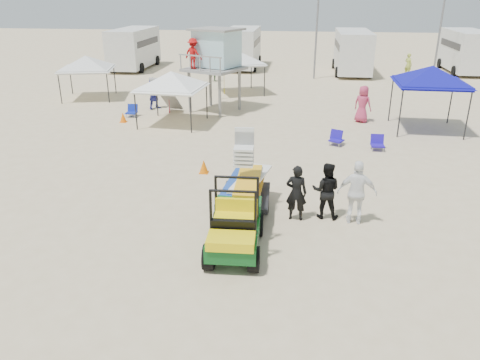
# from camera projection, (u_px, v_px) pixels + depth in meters

# --- Properties ---
(ground) EXTENTS (140.00, 140.00, 0.00)m
(ground) POSITION_uv_depth(u_px,v_px,m) (202.00, 279.00, 10.90)
(ground) COLOR beige
(ground) RESTS_ON ground
(utility_cart) EXTENTS (1.34, 2.49, 1.86)m
(utility_cart) POSITION_uv_depth(u_px,v_px,m) (234.00, 221.00, 11.72)
(utility_cart) COLOR #0B4B19
(utility_cart) RESTS_ON ground
(surf_trailer) EXTENTS (1.47, 2.61, 2.29)m
(surf_trailer) POSITION_uv_depth(u_px,v_px,m) (245.00, 183.00, 13.84)
(surf_trailer) COLOR black
(surf_trailer) RESTS_ON ground
(man_left) EXTENTS (0.64, 0.44, 1.67)m
(man_left) POSITION_uv_depth(u_px,v_px,m) (296.00, 193.00, 13.42)
(man_left) COLOR black
(man_left) RESTS_ON ground
(man_mid) EXTENTS (0.89, 0.73, 1.70)m
(man_mid) POSITION_uv_depth(u_px,v_px,m) (326.00, 191.00, 13.54)
(man_mid) COLOR black
(man_mid) RESTS_ON ground
(man_right) EXTENTS (1.13, 0.54, 1.88)m
(man_right) POSITION_uv_depth(u_px,v_px,m) (357.00, 193.00, 13.18)
(man_right) COLOR white
(man_right) RESTS_ON ground
(lifeguard_tower) EXTENTS (3.52, 3.52, 4.27)m
(lifeguard_tower) POSITION_uv_depth(u_px,v_px,m) (213.00, 52.00, 24.85)
(lifeguard_tower) COLOR gray
(lifeguard_tower) RESTS_ON ground
(canopy_blue) EXTENTS (3.10, 3.10, 3.43)m
(canopy_blue) POSITION_uv_depth(u_px,v_px,m) (433.00, 69.00, 21.37)
(canopy_blue) COLOR black
(canopy_blue) RESTS_ON ground
(canopy_white_a) EXTENTS (3.10, 3.10, 3.00)m
(canopy_white_a) POSITION_uv_depth(u_px,v_px,m) (171.00, 74.00, 22.54)
(canopy_white_a) COLOR black
(canopy_white_a) RESTS_ON ground
(canopy_white_b) EXTENTS (3.49, 3.49, 2.98)m
(canopy_white_b) POSITION_uv_depth(u_px,v_px,m) (86.00, 58.00, 28.05)
(canopy_white_b) COLOR black
(canopy_white_b) RESTS_ON ground
(canopy_white_c) EXTENTS (3.94, 3.94, 3.13)m
(canopy_white_c) POSITION_uv_depth(u_px,v_px,m) (236.00, 52.00, 29.39)
(canopy_white_c) COLOR black
(canopy_white_c) RESTS_ON ground
(umbrella_a) EXTENTS (2.44, 2.47, 1.89)m
(umbrella_a) POSITION_uv_depth(u_px,v_px,m) (168.00, 96.00, 25.08)
(umbrella_a) COLOR #B21328
(umbrella_a) RESTS_ON ground
(umbrella_b) EXTENTS (3.05, 3.05, 1.97)m
(umbrella_b) POSITION_uv_depth(u_px,v_px,m) (225.00, 78.00, 29.82)
(umbrella_b) COLOR gold
(umbrella_b) RESTS_ON ground
(cone_near) EXTENTS (0.34, 0.34, 0.50)m
(cone_near) POSITION_uv_depth(u_px,v_px,m) (204.00, 166.00, 17.09)
(cone_near) COLOR orange
(cone_near) RESTS_ON ground
(cone_far) EXTENTS (0.34, 0.34, 0.50)m
(cone_far) POSITION_uv_depth(u_px,v_px,m) (123.00, 117.00, 23.65)
(cone_far) COLOR orange
(cone_far) RESTS_ON ground
(beach_chair_a) EXTENTS (0.54, 0.58, 0.64)m
(beach_chair_a) POSITION_uv_depth(u_px,v_px,m) (132.00, 111.00, 24.70)
(beach_chair_a) COLOR #0E239D
(beach_chair_a) RESTS_ON ground
(beach_chair_b) EXTENTS (0.54, 0.58, 0.64)m
(beach_chair_b) POSITION_uv_depth(u_px,v_px,m) (377.00, 142.00, 19.56)
(beach_chair_b) COLOR #210FAC
(beach_chair_b) RESTS_ON ground
(beach_chair_c) EXTENTS (0.71, 0.79, 0.64)m
(beach_chair_c) POSITION_uv_depth(u_px,v_px,m) (336.00, 138.00, 20.19)
(beach_chair_c) COLOR #1C0FA5
(beach_chair_c) RESTS_ON ground
(rv_far_left) EXTENTS (2.64, 6.80, 3.25)m
(rv_far_left) POSITION_uv_depth(u_px,v_px,m) (134.00, 47.00, 39.18)
(rv_far_left) COLOR silver
(rv_far_left) RESTS_ON ground
(rv_mid_left) EXTENTS (2.65, 6.50, 3.25)m
(rv_mid_left) POSITION_uv_depth(u_px,v_px,m) (242.00, 46.00, 39.49)
(rv_mid_left) COLOR silver
(rv_mid_left) RESTS_ON ground
(rv_mid_right) EXTENTS (2.64, 7.00, 3.25)m
(rv_mid_right) POSITION_uv_depth(u_px,v_px,m) (353.00, 50.00, 37.03)
(rv_mid_right) COLOR silver
(rv_mid_right) RESTS_ON ground
(rv_far_right) EXTENTS (2.64, 6.60, 3.25)m
(rv_far_right) POSITION_uv_depth(u_px,v_px,m) (466.00, 49.00, 37.33)
(rv_far_right) COLOR silver
(rv_far_right) RESTS_ON ground
(light_pole_left) EXTENTS (0.14, 0.14, 8.00)m
(light_pole_left) POSITION_uv_depth(u_px,v_px,m) (317.00, 23.00, 33.81)
(light_pole_left) COLOR slate
(light_pole_left) RESTS_ON ground
(light_pole_right) EXTENTS (0.14, 0.14, 8.00)m
(light_pole_right) POSITION_uv_depth(u_px,v_px,m) (441.00, 23.00, 34.11)
(light_pole_right) COLOR slate
(light_pole_right) RESTS_ON ground
(distant_beachgoers) EXTENTS (17.39, 15.25, 1.84)m
(distant_beachgoers) POSITION_uv_depth(u_px,v_px,m) (256.00, 86.00, 28.18)
(distant_beachgoers) COLOR #4C7C4A
(distant_beachgoers) RESTS_ON ground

